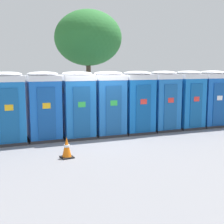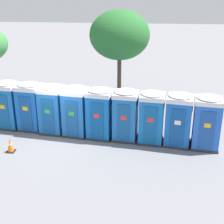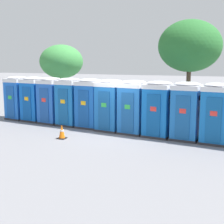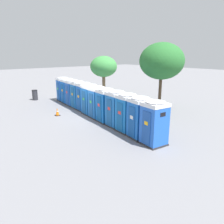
{
  "view_description": "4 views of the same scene",
  "coord_description": "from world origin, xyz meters",
  "views": [
    {
      "loc": [
        -5.03,
        -10.57,
        2.72
      ],
      "look_at": [
        0.85,
        0.29,
        0.91
      ],
      "focal_mm": 50.0,
      "sensor_mm": 36.0,
      "label": 1
    },
    {
      "loc": [
        4.16,
        -13.98,
        6.86
      ],
      "look_at": [
        2.52,
        0.08,
        1.36
      ],
      "focal_mm": 50.0,
      "sensor_mm": 36.0,
      "label": 2
    },
    {
      "loc": [
        5.34,
        -13.57,
        3.42
      ],
      "look_at": [
        -0.5,
        0.46,
        0.93
      ],
      "focal_mm": 50.0,
      "sensor_mm": 36.0,
      "label": 3
    },
    {
      "loc": [
        14.23,
        -9.49,
        4.96
      ],
      "look_at": [
        2.69,
        0.06,
        0.91
      ],
      "focal_mm": 35.0,
      "sensor_mm": 36.0,
      "label": 4
    }
  ],
  "objects": [
    {
      "name": "portapotty_7",
      "position": [
        1.92,
        0.1,
        1.28
      ],
      "size": [
        1.36,
        1.34,
        2.54
      ],
      "color": "#2D2D33",
      "rests_on": "ground"
    },
    {
      "name": "traffic_cone",
      "position": [
        -1.91,
        -1.95,
        0.31
      ],
      "size": [
        0.36,
        0.36,
        0.64
      ],
      "color": "black",
      "rests_on": "ground"
    },
    {
      "name": "portapotty_6",
      "position": [
        0.67,
        0.25,
        1.28
      ],
      "size": [
        1.33,
        1.34,
        2.54
      ],
      "color": "#2D2D33",
      "rests_on": "ground"
    },
    {
      "name": "portapotty_10",
      "position": [
        5.69,
        -0.29,
        1.28
      ],
      "size": [
        1.37,
        1.37,
        2.54
      ],
      "color": "#2D2D33",
      "rests_on": "ground"
    },
    {
      "name": "portapotty_5",
      "position": [
        -0.59,
        0.4,
        1.28
      ],
      "size": [
        1.32,
        1.33,
        2.54
      ],
      "color": "#2D2D33",
      "rests_on": "ground"
    },
    {
      "name": "portapotty_9",
      "position": [
        4.44,
        -0.14,
        1.28
      ],
      "size": [
        1.27,
        1.3,
        2.54
      ],
      "color": "#2D2D33",
      "rests_on": "ground"
    },
    {
      "name": "portapotty_11",
      "position": [
        6.94,
        -0.45,
        1.28
      ],
      "size": [
        1.37,
        1.33,
        2.54
      ],
      "color": "#2D2D33",
      "rests_on": "ground"
    },
    {
      "name": "portapotty_4",
      "position": [
        -1.83,
        0.66,
        1.28
      ],
      "size": [
        1.32,
        1.31,
        2.54
      ],
      "color": "#2D2D33",
      "rests_on": "ground"
    },
    {
      "name": "portapotty_3",
      "position": [
        -3.08,
        0.77,
        1.28
      ],
      "size": [
        1.28,
        1.3,
        2.54
      ],
      "color": "#2D2D33",
      "rests_on": "ground"
    },
    {
      "name": "street_tree_0",
      "position": [
        2.32,
        5.82,
        4.29
      ],
      "size": [
        3.78,
        3.78,
        5.86
      ],
      "color": "#4C3826",
      "rests_on": "ground"
    },
    {
      "name": "ground_plane",
      "position": [
        0.0,
        0.0,
        0.0
      ],
      "size": [
        120.0,
        120.0,
        0.0
      ],
      "primitive_type": "plane",
      "color": "slate"
    },
    {
      "name": "portapotty_8",
      "position": [
        3.18,
        0.02,
        1.28
      ],
      "size": [
        1.27,
        1.3,
        2.54
      ],
      "color": "#2D2D33",
      "rests_on": "ground"
    }
  ]
}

